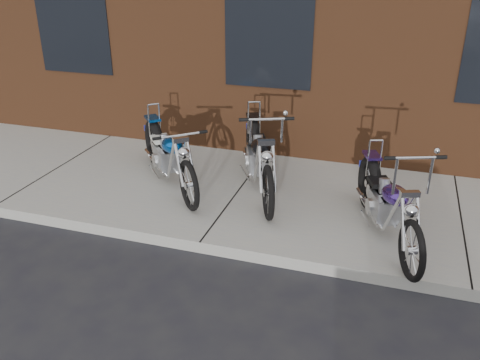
% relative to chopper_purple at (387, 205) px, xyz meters
% --- Properties ---
extents(ground, '(120.00, 120.00, 0.00)m').
position_rel_chopper_purple_xyz_m(ground, '(-2.06, -0.83, -0.56)').
color(ground, black).
rests_on(ground, ground).
extents(sidewalk, '(22.00, 3.00, 0.15)m').
position_rel_chopper_purple_xyz_m(sidewalk, '(-2.06, 0.67, -0.49)').
color(sidewalk, '#9A9A9A').
rests_on(sidewalk, ground).
extents(chopper_purple, '(0.92, 2.18, 1.28)m').
position_rel_chopper_purple_xyz_m(chopper_purple, '(0.00, 0.00, 0.00)').
color(chopper_purple, black).
rests_on(chopper_purple, sidewalk).
extents(chopper_blue, '(1.68, 1.84, 1.03)m').
position_rel_chopper_purple_xyz_m(chopper_blue, '(-3.10, 0.60, 0.02)').
color(chopper_blue, black).
rests_on(chopper_blue, sidewalk).
extents(chopper_third, '(1.07, 2.33, 1.26)m').
position_rel_chopper_purple_xyz_m(chopper_third, '(-1.81, 0.87, 0.04)').
color(chopper_third, black).
rests_on(chopper_third, sidewalk).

